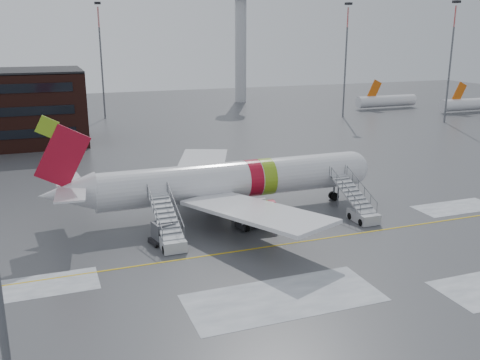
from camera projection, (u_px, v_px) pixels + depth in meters
name	position (u px, v px, depth m)	size (l,w,h in m)	color
ground	(297.00, 238.00, 49.02)	(260.00, 260.00, 0.00)	#494C4F
airliner	(225.00, 181.00, 54.90)	(35.03, 32.97, 11.18)	silver
airstair_fwd	(360.00, 209.00, 53.70)	(2.05, 7.70, 3.48)	#A4A7AB
airstair_aft	(170.00, 234.00, 47.14)	(2.05, 7.70, 3.48)	#B6B9BE
pushback_tug	(249.00, 221.00, 51.43)	(3.08, 2.61, 1.60)	black
uld_container	(164.00, 233.00, 47.71)	(2.67, 2.18, 1.93)	black
control_tower	(241.00, 30.00, 139.87)	(6.40, 6.40, 30.00)	#B2B5BA
light_mast_far_ne	(346.00, 53.00, 115.43)	(1.20, 1.20, 24.25)	#595B60
light_mast_far_n	(101.00, 54.00, 113.06)	(1.20, 1.20, 24.25)	#595B60
light_mast_far_e	(451.00, 54.00, 108.17)	(1.20, 1.20, 24.25)	#595B60
distant_aircraft	(413.00, 111.00, 127.84)	(35.00, 18.00, 8.00)	#D8590C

